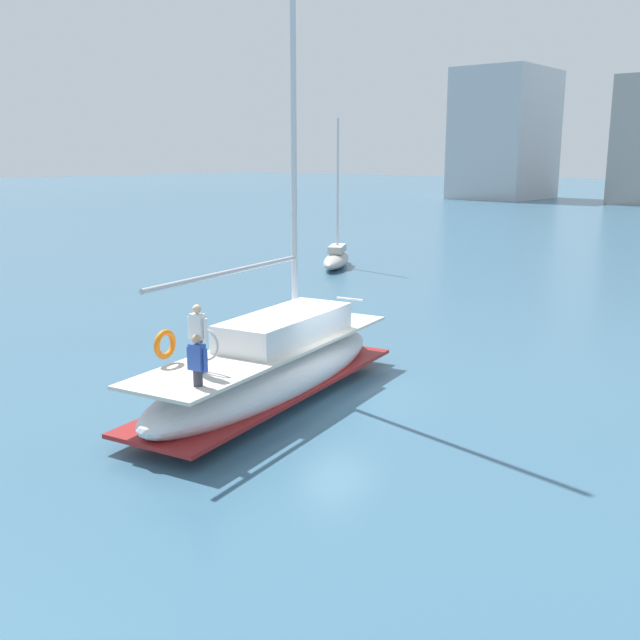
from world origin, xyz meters
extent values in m
plane|color=#38607A|center=(0.00, 0.00, 0.00)|extent=(400.00, 400.00, 0.00)
ellipsoid|color=silver|center=(-0.79, -1.31, 0.70)|extent=(3.98, 9.87, 1.40)
cube|color=maroon|center=(-0.79, -1.31, 0.39)|extent=(3.97, 9.68, 0.10)
cube|color=beige|center=(-0.79, -1.31, 1.44)|extent=(3.71, 9.36, 0.08)
cube|color=silver|center=(-0.91, -0.60, 1.83)|extent=(2.38, 4.54, 0.70)
cylinder|color=silver|center=(-0.99, -0.13, 7.41)|extent=(0.16, 0.16, 11.87)
cylinder|color=#B7B7BC|center=(-0.51, -2.97, 3.60)|extent=(1.09, 5.70, 0.12)
cylinder|color=silver|center=(-1.53, 3.04, 1.95)|extent=(0.90, 0.21, 0.06)
torus|color=orange|center=(-1.50, -4.11, 1.95)|extent=(0.26, 0.71, 0.70)
cylinder|color=#33333D|center=(-0.30, -4.15, 1.88)|extent=(0.20, 0.20, 0.80)
cube|color=white|center=(-0.30, -4.15, 2.56)|extent=(0.35, 0.25, 0.56)
sphere|color=beige|center=(-0.30, -4.15, 2.95)|extent=(0.20, 0.20, 0.20)
cylinder|color=white|center=(-0.52, -4.19, 2.51)|extent=(0.09, 0.09, 0.50)
cylinder|color=white|center=(-0.09, -4.12, 2.51)|extent=(0.09, 0.09, 0.50)
cylinder|color=#33333D|center=(0.36, -4.77, 1.66)|extent=(0.20, 0.20, 0.35)
cube|color=#3351AD|center=(0.36, -4.77, 2.11)|extent=(0.35, 0.25, 0.56)
sphere|color=tan|center=(0.36, -4.77, 2.50)|extent=(0.20, 0.20, 0.20)
cylinder|color=#3351AD|center=(0.14, -4.81, 2.06)|extent=(0.09, 0.09, 0.50)
cylinder|color=#3351AD|center=(0.58, -4.73, 2.06)|extent=(0.09, 0.09, 0.50)
torus|color=silver|center=(-0.34, -3.92, 2.10)|extent=(0.76, 0.19, 0.76)
ellipsoid|color=#B7B2A8|center=(-13.91, 18.18, 0.42)|extent=(3.63, 5.13, 0.84)
cube|color=#B7B2A8|center=(-14.04, 18.41, 1.04)|extent=(1.72, 2.20, 0.40)
cylinder|color=silver|center=(-14.10, 18.52, 4.55)|extent=(0.13, 0.13, 7.42)
cube|color=#B2B7BC|center=(-38.22, 89.81, 9.31)|extent=(11.28, 15.18, 18.62)
camera|label=1|loc=(11.73, -14.61, 6.21)|focal=41.32mm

